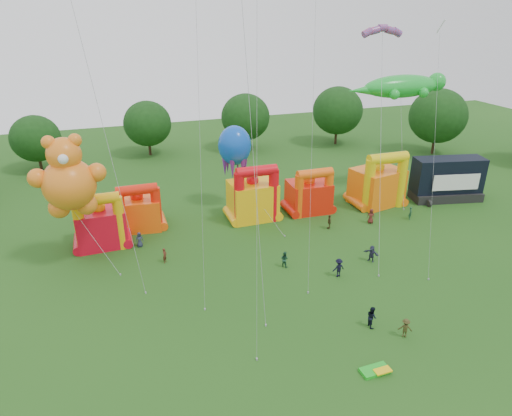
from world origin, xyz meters
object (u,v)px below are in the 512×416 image
object	(u,v)px
teddy_bear_kite	(78,200)
gecko_kite	(402,124)
stage_trailer	(447,179)
bouncy_castle_2	(253,198)
spectator_0	(139,240)
octopus_kite	(249,180)
spectator_4	(329,222)
bouncy_castle_0	(101,225)

from	to	relation	value
teddy_bear_kite	gecko_kite	world-z (taller)	gecko_kite
stage_trailer	gecko_kite	size ratio (longest dim) A/B	0.60
bouncy_castle_2	spectator_0	world-z (taller)	bouncy_castle_2
gecko_kite	octopus_kite	size ratio (longest dim) A/B	1.28
spectator_0	octopus_kite	bearing A→B (deg)	13.87
spectator_4	teddy_bear_kite	bearing A→B (deg)	-68.37
octopus_kite	spectator_4	distance (m)	10.38
gecko_kite	spectator_0	size ratio (longest dim) A/B	9.48
bouncy_castle_2	octopus_kite	bearing A→B (deg)	93.15
gecko_kite	spectator_0	xyz separation A→B (m)	(-32.91, -3.75, -8.72)
stage_trailer	teddy_bear_kite	size ratio (longest dim) A/B	0.72
stage_trailer	bouncy_castle_0	bearing A→B (deg)	178.98
bouncy_castle_0	teddy_bear_kite	world-z (taller)	teddy_bear_kite
gecko_kite	spectator_4	world-z (taller)	gecko_kite
bouncy_castle_2	octopus_kite	world-z (taller)	octopus_kite
bouncy_castle_0	teddy_bear_kite	size ratio (longest dim) A/B	0.48
teddy_bear_kite	octopus_kite	size ratio (longest dim) A/B	1.07
bouncy_castle_0	octopus_kite	bearing A→B (deg)	9.06
octopus_kite	spectator_0	bearing A→B (deg)	-162.46
teddy_bear_kite	gecko_kite	distance (m)	38.54
bouncy_castle_2	octopus_kite	size ratio (longest dim) A/B	0.57
bouncy_castle_2	stage_trailer	distance (m)	25.39
bouncy_castle_2	gecko_kite	size ratio (longest dim) A/B	0.45
bouncy_castle_2	gecko_kite	bearing A→B (deg)	2.50
spectator_0	bouncy_castle_2	bearing A→B (deg)	8.58
spectator_0	spectator_4	size ratio (longest dim) A/B	0.97
bouncy_castle_2	spectator_4	xyz separation A→B (m)	(7.21, -5.25, -1.76)
gecko_kite	octopus_kite	distance (m)	20.37
bouncy_castle_0	octopus_kite	distance (m)	17.13
bouncy_castle_0	spectator_0	xyz separation A→B (m)	(3.58, -1.50, -1.55)
spectator_0	spectator_4	bearing A→B (deg)	-10.23
gecko_kite	spectator_0	world-z (taller)	gecko_kite
bouncy_castle_2	stage_trailer	xyz separation A→B (m)	(25.30, -2.14, 0.07)
teddy_bear_kite	octopus_kite	world-z (taller)	teddy_bear_kite
stage_trailer	octopus_kite	size ratio (longest dim) A/B	0.77
octopus_kite	bouncy_castle_0	bearing A→B (deg)	-170.94
spectator_0	spectator_4	xyz separation A→B (m)	(20.51, -2.36, 0.03)
stage_trailer	spectator_4	distance (m)	18.45
gecko_kite	bouncy_castle_2	bearing A→B (deg)	-177.50
bouncy_castle_0	stage_trailer	world-z (taller)	bouncy_castle_0
stage_trailer	teddy_bear_kite	bearing A→B (deg)	-176.10
teddy_bear_kite	spectator_0	distance (m)	8.15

